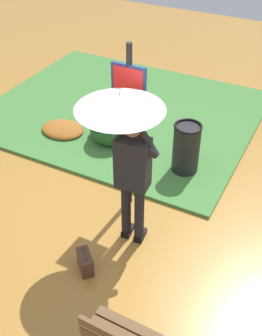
{
  "coord_description": "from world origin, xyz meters",
  "views": [
    {
      "loc": [
        -1.81,
        3.51,
        4.01
      ],
      "look_at": [
        0.09,
        -0.18,
        0.85
      ],
      "focal_mm": 45.55,
      "sensor_mm": 36.0,
      "label": 1
    }
  ],
  "objects_px": {
    "info_sign_post": "(129,112)",
    "trash_bin": "(186,149)",
    "handbag": "(85,262)",
    "person_with_umbrella": "(126,134)"
  },
  "relations": [
    {
      "from": "info_sign_post",
      "to": "trash_bin",
      "type": "height_order",
      "value": "info_sign_post"
    },
    {
      "from": "info_sign_post",
      "to": "handbag",
      "type": "height_order",
      "value": "info_sign_post"
    },
    {
      "from": "person_with_umbrella",
      "to": "handbag",
      "type": "height_order",
      "value": "person_with_umbrella"
    },
    {
      "from": "person_with_umbrella",
      "to": "handbag",
      "type": "relative_size",
      "value": 5.53
    },
    {
      "from": "trash_bin",
      "to": "info_sign_post",
      "type": "bearing_deg",
      "value": 66.88
    },
    {
      "from": "person_with_umbrella",
      "to": "trash_bin",
      "type": "distance_m",
      "value": 1.96
    },
    {
      "from": "handbag",
      "to": "trash_bin",
      "type": "bearing_deg",
      "value": -98.31
    },
    {
      "from": "handbag",
      "to": "trash_bin",
      "type": "xyz_separation_m",
      "value": [
        -0.33,
        -2.29,
        0.29
      ]
    },
    {
      "from": "handbag",
      "to": "info_sign_post",
      "type": "bearing_deg",
      "value": -85.91
    },
    {
      "from": "info_sign_post",
      "to": "trash_bin",
      "type": "distance_m",
      "value": 1.5
    }
  ]
}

